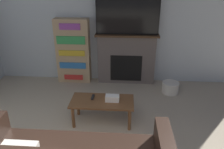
% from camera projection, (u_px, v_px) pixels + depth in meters
% --- Properties ---
extents(wall_back, '(6.37, 0.06, 2.70)m').
position_uv_depth(wall_back, '(113.00, 22.00, 4.68)').
color(wall_back, silver).
rests_on(wall_back, ground_plane).
extents(fireplace, '(1.36, 0.28, 1.12)m').
position_uv_depth(fireplace, '(126.00, 59.00, 4.86)').
color(fireplace, '#605651').
rests_on(fireplace, ground_plane).
extents(tv, '(1.31, 0.03, 0.76)m').
position_uv_depth(tv, '(127.00, 16.00, 4.46)').
color(tv, black).
rests_on(tv, fireplace).
extents(coffee_table, '(1.01, 0.48, 0.41)m').
position_uv_depth(coffee_table, '(102.00, 104.00, 3.53)').
color(coffee_table, brown).
rests_on(coffee_table, ground_plane).
extents(tissue_box, '(0.22, 0.12, 0.10)m').
position_uv_depth(tissue_box, '(112.00, 98.00, 3.48)').
color(tissue_box, white).
rests_on(tissue_box, coffee_table).
extents(remote_control, '(0.04, 0.15, 0.02)m').
position_uv_depth(remote_control, '(93.00, 97.00, 3.58)').
color(remote_control, black).
rests_on(remote_control, coffee_table).
extents(bookshelf, '(0.73, 0.29, 1.43)m').
position_uv_depth(bookshelf, '(73.00, 51.00, 4.85)').
color(bookshelf, tan).
rests_on(bookshelf, ground_plane).
extents(storage_basket, '(0.34, 0.34, 0.23)m').
position_uv_depth(storage_basket, '(170.00, 87.00, 4.56)').
color(storage_basket, silver).
rests_on(storage_basket, ground_plane).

